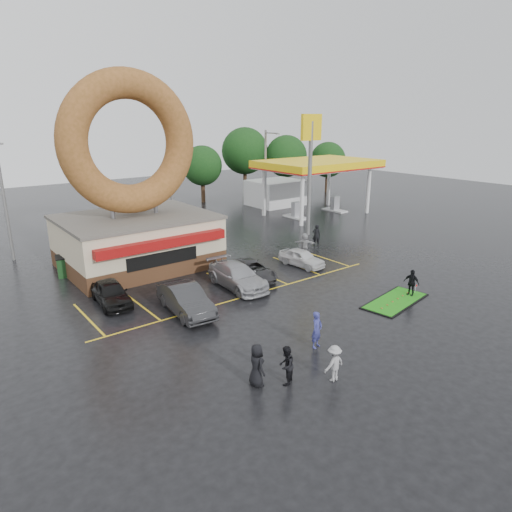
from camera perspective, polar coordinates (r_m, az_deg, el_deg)
ground at (r=25.46m, az=3.98°, el=-7.16°), size 120.00×120.00×0.00m
donut_shop at (r=33.28m, az=-14.94°, el=6.19°), size 10.20×8.70×13.50m
gas_station at (r=52.60m, az=5.37°, el=9.69°), size 12.30×13.65×5.90m
shell_sign at (r=40.97m, az=6.82°, el=12.72°), size 2.20×0.36×10.60m
streetlight_left at (r=38.03m, az=-28.99°, el=6.43°), size 0.40×2.21×9.00m
streetlight_mid at (r=43.26m, az=-10.56°, el=9.32°), size 0.40×2.21×9.00m
streetlight_right at (r=50.60m, az=1.25°, el=10.71°), size 0.40×2.21×9.00m
tree_far_a at (r=63.13m, az=3.80°, el=12.32°), size 5.60×5.60×8.00m
tree_far_b at (r=65.89m, az=8.97°, el=11.79°), size 4.90×4.90×7.00m
tree_far_c at (r=63.70m, az=-1.41°, el=12.99°), size 6.30×6.30×9.00m
tree_far_d at (r=57.74m, az=-6.74°, el=11.15°), size 4.90×4.90×7.00m
car_black at (r=27.64m, az=-17.69°, el=-4.41°), size 1.99×4.19×1.38m
car_dgrey at (r=25.47m, az=-8.78°, el=-5.39°), size 2.13×4.93×1.58m
car_silver at (r=28.90m, az=-2.33°, el=-2.52°), size 2.34×5.21×1.48m
car_grey at (r=30.45m, az=-0.54°, el=-1.75°), size 2.52×4.52×1.20m
car_white at (r=33.13m, az=5.72°, el=-0.22°), size 1.85×3.78×1.24m
person_blue at (r=21.75m, az=7.62°, el=-9.12°), size 0.74×0.59×1.79m
person_blackjkt at (r=18.94m, az=3.77°, el=-13.48°), size 1.01×0.96×1.65m
person_hoodie at (r=19.38m, az=9.74°, el=-13.08°), size 1.02×0.60×1.57m
person_bystander at (r=18.77m, az=0.08°, el=-13.48°), size 0.66×0.93×1.80m
person_cameraman at (r=29.00m, az=18.84°, el=-3.19°), size 0.53×1.02×1.67m
person_walker_near at (r=35.76m, az=6.08°, el=1.50°), size 1.45×1.56×1.75m
person_walker_far at (r=38.38m, az=7.56°, el=2.59°), size 0.79×0.76×1.82m
dumpster at (r=33.61m, az=-22.09°, el=-1.12°), size 2.01×1.55×1.30m
putting_green at (r=28.12m, az=17.00°, el=-5.40°), size 4.99×2.78×0.59m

